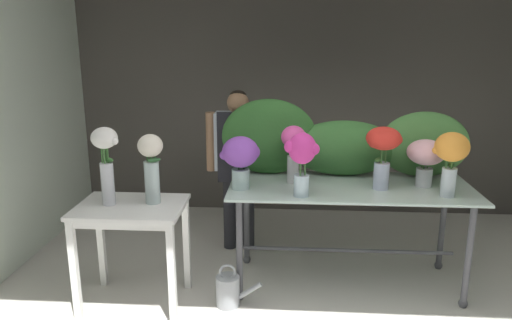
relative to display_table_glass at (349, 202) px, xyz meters
name	(u,v)px	position (x,y,z in m)	size (l,w,h in m)	color
ground_plane	(299,272)	(-0.38, 0.15, -0.72)	(7.21, 7.21, 0.00)	beige
wall_back	(299,94)	(-0.38, 1.79, 0.65)	(5.11, 0.12, 2.72)	#4C4742
display_table_glass	(349,202)	(0.00, 0.00, 0.00)	(1.91, 0.83, 0.86)	#B1CABE
side_table_white	(131,219)	(-1.65, -0.42, -0.03)	(0.78, 0.58, 0.80)	white
florist	(238,154)	(-0.96, 0.63, 0.22)	(0.60, 0.24, 1.53)	#232328
foliage_backdrop	(340,143)	(-0.06, 0.30, 0.42)	(2.06, 0.31, 0.64)	#2D6028
vase_magenta_peonies	(302,157)	(-0.39, -0.29, 0.44)	(0.26, 0.21, 0.48)	silver
vase_violet_roses	(241,157)	(-0.85, -0.14, 0.39)	(0.31, 0.28, 0.41)	silver
vase_scarlet_carnations	(383,148)	(0.22, -0.08, 0.46)	(0.28, 0.26, 0.49)	silver
vase_blush_ranunculus	(425,156)	(0.57, 0.02, 0.38)	(0.29, 0.29, 0.37)	silver
vase_sunset_freesia	(451,155)	(0.68, -0.22, 0.45)	(0.26, 0.25, 0.48)	silver
vase_fuchsia_lilies	(293,147)	(-0.45, 0.04, 0.44)	(0.20, 0.20, 0.47)	silver
vase_white_roses_tall	(106,158)	(-1.81, -0.41, 0.43)	(0.21, 0.19, 0.58)	silver
vase_cream_lisianthus_tall	(151,165)	(-1.49, -0.36, 0.37)	(0.18, 0.18, 0.52)	silver
watering_can	(229,290)	(-0.93, -0.42, -0.59)	(0.35, 0.18, 0.34)	#999EA3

